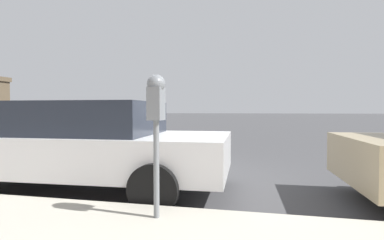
# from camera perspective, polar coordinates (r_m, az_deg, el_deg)

# --- Properties ---
(ground_plane) EXTENTS (220.00, 220.00, 0.00)m
(ground_plane) POSITION_cam_1_polar(r_m,az_deg,el_deg) (5.87, -3.44, -10.82)
(ground_plane) COLOR #424244
(parking_meter) EXTENTS (0.21, 0.19, 1.48)m
(parking_meter) POSITION_cam_1_polar(r_m,az_deg,el_deg) (3.10, -6.84, 2.11)
(parking_meter) COLOR gray
(parking_meter) RESTS_ON sidewalk
(car_white) EXTENTS (2.26, 4.58, 1.43)m
(car_white) POSITION_cam_1_polar(r_m,az_deg,el_deg) (5.18, -19.62, -4.12)
(car_white) COLOR silver
(car_white) RESTS_ON ground_plane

